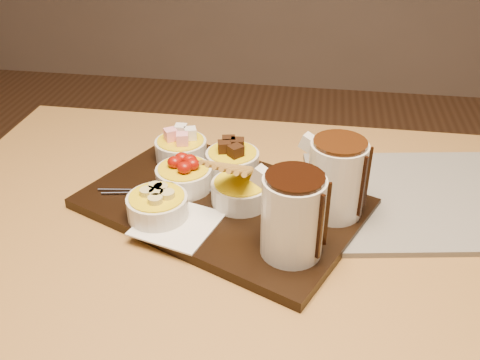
# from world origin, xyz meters

# --- Properties ---
(dining_table) EXTENTS (1.20, 0.80, 0.75)m
(dining_table) POSITION_xyz_m (0.00, 0.00, 0.65)
(dining_table) COLOR #A3773C
(dining_table) RESTS_ON ground
(serving_board) EXTENTS (0.54, 0.46, 0.02)m
(serving_board) POSITION_xyz_m (-0.08, 0.04, 0.76)
(serving_board) COLOR black
(serving_board) RESTS_ON dining_table
(napkin) EXTENTS (0.15, 0.15, 0.00)m
(napkin) POSITION_xyz_m (-0.14, -0.05, 0.77)
(napkin) COLOR white
(napkin) RESTS_ON serving_board
(bowl_marshmallows) EXTENTS (0.10, 0.10, 0.04)m
(bowl_marshmallows) POSITION_xyz_m (-0.18, 0.17, 0.79)
(bowl_marshmallows) COLOR silver
(bowl_marshmallows) RESTS_ON serving_board
(bowl_cake) EXTENTS (0.10, 0.10, 0.04)m
(bowl_cake) POSITION_xyz_m (-0.08, 0.14, 0.79)
(bowl_cake) COLOR silver
(bowl_cake) RESTS_ON serving_board
(bowl_strawberries) EXTENTS (0.10, 0.10, 0.04)m
(bowl_strawberries) POSITION_xyz_m (-0.15, 0.07, 0.79)
(bowl_strawberries) COLOR silver
(bowl_strawberries) RESTS_ON serving_board
(bowl_biscotti) EXTENTS (0.10, 0.10, 0.04)m
(bowl_biscotti) POSITION_xyz_m (-0.05, 0.03, 0.79)
(bowl_biscotti) COLOR silver
(bowl_biscotti) RESTS_ON serving_board
(bowl_bananas) EXTENTS (0.10, 0.10, 0.04)m
(bowl_bananas) POSITION_xyz_m (-0.17, -0.03, 0.79)
(bowl_bananas) COLOR silver
(bowl_bananas) RESTS_ON serving_board
(pitcher_dark_chocolate) EXTENTS (0.12, 0.12, 0.13)m
(pitcher_dark_chocolate) POSITION_xyz_m (0.05, -0.08, 0.83)
(pitcher_dark_chocolate) COLOR silver
(pitcher_dark_chocolate) RESTS_ON serving_board
(pitcher_milk_chocolate) EXTENTS (0.12, 0.12, 0.13)m
(pitcher_milk_chocolate) POSITION_xyz_m (0.11, 0.03, 0.83)
(pitcher_milk_chocolate) COLOR silver
(pitcher_milk_chocolate) RESTS_ON serving_board
(fondue_skewers) EXTENTS (0.07, 0.26, 0.01)m
(fondue_skewers) POSITION_xyz_m (-0.17, 0.05, 0.77)
(fondue_skewers) COLOR silver
(fondue_skewers) RESTS_ON serving_board
(newspaper) EXTENTS (0.44, 0.38, 0.01)m
(newspaper) POSITION_xyz_m (0.27, 0.12, 0.76)
(newspaper) COLOR beige
(newspaper) RESTS_ON dining_table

